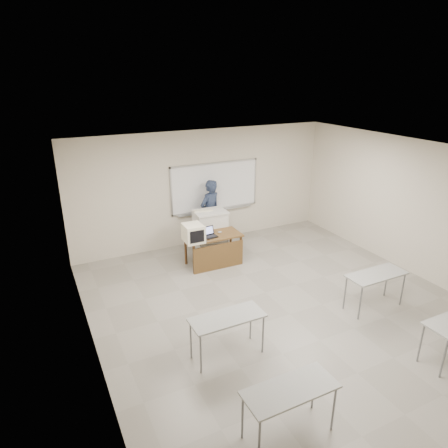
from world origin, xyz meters
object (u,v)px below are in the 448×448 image
keyboard (203,211)px  presenter (210,213)px  crt_monitor (193,233)px  laptop (210,234)px  instructor_desk (215,245)px  podium (210,232)px  mouse (220,232)px  whiteboard (215,187)px

keyboard → presenter: presenter is taller
crt_monitor → presenter: 1.59m
keyboard → crt_monitor: bearing=-116.7°
laptop → presenter: 1.28m
instructor_desk → podium: size_ratio=1.17×
instructor_desk → mouse: bearing=39.5°
keyboard → podium: bearing=-18.1°
podium → mouse: 0.59m
instructor_desk → crt_monitor: size_ratio=2.73×
keyboard → presenter: bearing=58.8°
podium → presenter: bearing=68.6°
laptop → mouse: size_ratio=3.13×
presenter → whiteboard: bearing=-157.9°
whiteboard → keyboard: (-0.65, -0.69, -0.34)m
podium → instructor_desk: bearing=-102.7°
crt_monitor → laptop: size_ratio=1.63×
crt_monitor → mouse: crt_monitor is taller
mouse → laptop: bearing=-178.1°
mouse → presenter: size_ratio=0.05×
whiteboard → laptop: 1.75m
laptop → mouse: bearing=10.8°
whiteboard → crt_monitor: whiteboard is taller
instructor_desk → whiteboard: bearing=65.5°
crt_monitor → mouse: 0.79m
laptop → mouse: laptop is taller
podium → presenter: presenter is taller
crt_monitor → laptop: (0.45, 0.09, -0.14)m
crt_monitor → keyboard: size_ratio=1.04×
mouse → presenter: presenter is taller
crt_monitor → podium: bearing=45.2°
whiteboard → presenter: bearing=-136.9°
whiteboard → crt_monitor: bearing=-129.9°
presenter → laptop: bearing=44.1°
laptop → whiteboard: bearing=54.7°
presenter → podium: bearing=44.6°
podium → crt_monitor: size_ratio=2.33×
instructor_desk → presenter: bearing=71.3°
instructor_desk → laptop: bearing=145.5°
laptop → mouse: (0.30, 0.09, -0.04)m
instructor_desk → keyboard: bearing=87.2°
mouse → crt_monitor: bearing=178.5°
instructor_desk → crt_monitor: bearing=-177.6°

